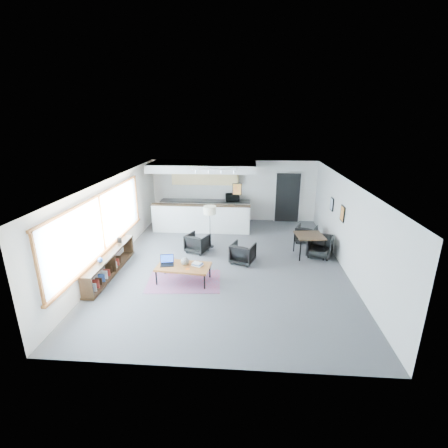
# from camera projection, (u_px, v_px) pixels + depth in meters

# --- Properties ---
(room) EXTENTS (7.02, 9.02, 2.62)m
(room) POSITION_uv_depth(u_px,v_px,m) (227.00, 223.00, 9.72)
(room) COLOR #4D4D50
(room) RESTS_ON ground
(window) EXTENTS (0.10, 5.95, 1.66)m
(window) POSITION_uv_depth(u_px,v_px,m) (102.00, 225.00, 9.06)
(window) COLOR #8CBFFF
(window) RESTS_ON room
(console) EXTENTS (0.35, 3.00, 0.80)m
(console) POSITION_uv_depth(u_px,v_px,m) (110.00, 264.00, 9.26)
(console) COLOR #311F11
(console) RESTS_ON floor
(kitchenette) EXTENTS (4.20, 1.96, 2.60)m
(kitchenette) POSITION_uv_depth(u_px,v_px,m) (204.00, 193.00, 13.29)
(kitchenette) COLOR white
(kitchenette) RESTS_ON floor
(doorway) EXTENTS (1.10, 0.12, 2.15)m
(doorway) POSITION_uv_depth(u_px,v_px,m) (287.00, 197.00, 13.82)
(doorway) COLOR black
(doorway) RESTS_ON room
(track_light) EXTENTS (1.60, 0.07, 0.15)m
(track_light) POSITION_uv_depth(u_px,v_px,m) (215.00, 170.00, 11.46)
(track_light) COLOR silver
(track_light) RESTS_ON room
(wall_art_lower) EXTENTS (0.03, 0.38, 0.48)m
(wall_art_lower) POSITION_uv_depth(u_px,v_px,m) (343.00, 214.00, 9.78)
(wall_art_lower) COLOR black
(wall_art_lower) RESTS_ON room
(wall_art_upper) EXTENTS (0.03, 0.34, 0.44)m
(wall_art_upper) POSITION_uv_depth(u_px,v_px,m) (332.00, 204.00, 11.03)
(wall_art_upper) COLOR black
(wall_art_upper) RESTS_ON room
(kilim_rug) EXTENTS (2.09, 1.51, 0.01)m
(kilim_rug) POSITION_uv_depth(u_px,v_px,m) (184.00, 281.00, 8.97)
(kilim_rug) COLOR #6A3855
(kilim_rug) RESTS_ON floor
(coffee_table) EXTENTS (1.51, 0.91, 0.47)m
(coffee_table) POSITION_uv_depth(u_px,v_px,m) (183.00, 267.00, 8.84)
(coffee_table) COLOR brown
(coffee_table) RESTS_ON floor
(laptop) EXTENTS (0.41, 0.36, 0.26)m
(laptop) POSITION_uv_depth(u_px,v_px,m) (167.00, 262.00, 8.91)
(laptop) COLOR black
(laptop) RESTS_ON coffee_table
(ceramic_pot) EXTENTS (0.22, 0.22, 0.22)m
(ceramic_pot) POSITION_uv_depth(u_px,v_px,m) (185.00, 261.00, 8.84)
(ceramic_pot) COLOR gray
(ceramic_pot) RESTS_ON coffee_table
(book_stack) EXTENTS (0.33, 0.31, 0.08)m
(book_stack) POSITION_uv_depth(u_px,v_px,m) (197.00, 264.00, 8.84)
(book_stack) COLOR silver
(book_stack) RESTS_ON coffee_table
(coaster) EXTENTS (0.11, 0.11, 0.01)m
(coaster) POSITION_uv_depth(u_px,v_px,m) (188.00, 269.00, 8.63)
(coaster) COLOR #E5590C
(coaster) RESTS_ON coffee_table
(armchair_left) EXTENTS (0.86, 0.84, 0.69)m
(armchair_left) POSITION_uv_depth(u_px,v_px,m) (198.00, 242.00, 10.83)
(armchair_left) COLOR black
(armchair_left) RESTS_ON floor
(armchair_right) EXTENTS (0.85, 0.82, 0.69)m
(armchair_right) POSITION_uv_depth(u_px,v_px,m) (243.00, 252.00, 10.03)
(armchair_right) COLOR black
(armchair_right) RESTS_ON floor
(floor_lamp) EXTENTS (0.48, 0.48, 1.47)m
(floor_lamp) POSITION_uv_depth(u_px,v_px,m) (210.00, 212.00, 10.96)
(floor_lamp) COLOR black
(floor_lamp) RESTS_ON floor
(dining_table) EXTENTS (0.95, 0.95, 0.72)m
(dining_table) POSITION_uv_depth(u_px,v_px,m) (310.00, 237.00, 10.41)
(dining_table) COLOR #311F11
(dining_table) RESTS_ON floor
(dining_chair_near) EXTENTS (0.81, 0.78, 0.66)m
(dining_chair_near) POSITION_uv_depth(u_px,v_px,m) (320.00, 247.00, 10.49)
(dining_chair_near) COLOR black
(dining_chair_near) RESTS_ON floor
(dining_chair_far) EXTENTS (0.73, 0.71, 0.58)m
(dining_chair_far) POSITION_uv_depth(u_px,v_px,m) (306.00, 235.00, 11.68)
(dining_chair_far) COLOR black
(dining_chair_far) RESTS_ON floor
(microwave) EXTENTS (0.61, 0.40, 0.38)m
(microwave) POSITION_uv_depth(u_px,v_px,m) (232.00, 197.00, 13.71)
(microwave) COLOR black
(microwave) RESTS_ON kitchenette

